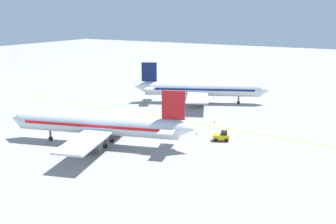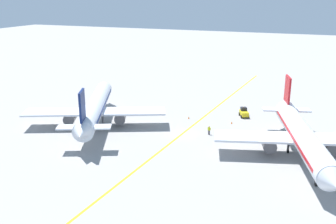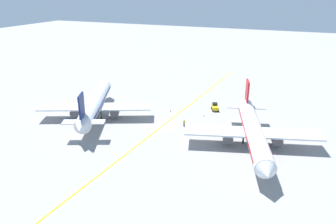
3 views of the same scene
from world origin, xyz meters
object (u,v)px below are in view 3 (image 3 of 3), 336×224
traffic_cone_by_wingtip (204,116)px  airplane_at_gate (253,131)px  traffic_cone_near_nose (97,105)px  baggage_tug_white (215,107)px  airplane_adjacent_stand (95,104)px  ground_crew_worker (184,123)px  traffic_cone_mid_apron (75,111)px  traffic_cone_far_edge (171,111)px

traffic_cone_by_wingtip → airplane_at_gate: bearing=138.3°
traffic_cone_near_nose → traffic_cone_by_wingtip: same height
baggage_tug_white → airplane_adjacent_stand: bearing=32.3°
airplane_adjacent_stand → baggage_tug_white: size_ratio=10.06×
ground_crew_worker → traffic_cone_by_wingtip: size_ratio=3.05×
airplane_at_gate → traffic_cone_mid_apron: bearing=-2.8°
traffic_cone_near_nose → traffic_cone_by_wingtip: 30.36m
airplane_adjacent_stand → traffic_cone_near_nose: size_ratio=61.25×
traffic_cone_by_wingtip → traffic_cone_far_edge: bearing=0.8°
traffic_cone_near_nose → traffic_cone_far_edge: size_ratio=1.00×
baggage_tug_white → traffic_cone_far_edge: size_ratio=6.09×
airplane_adjacent_stand → traffic_cone_by_wingtip: bearing=-156.3°
traffic_cone_mid_apron → airplane_at_gate: bearing=177.2°
baggage_tug_white → traffic_cone_by_wingtip: size_ratio=6.09×
traffic_cone_mid_apron → traffic_cone_far_edge: size_ratio=1.00×
airplane_at_gate → airplane_adjacent_stand: bearing=-2.1°
ground_crew_worker → traffic_cone_by_wingtip: (-2.58, -7.84, -0.63)m
ground_crew_worker → traffic_cone_by_wingtip: bearing=-108.2°
traffic_cone_by_wingtip → traffic_cone_far_edge: same height
ground_crew_worker → traffic_cone_far_edge: 10.20m
traffic_cone_by_wingtip → traffic_cone_far_edge: 9.24m
traffic_cone_by_wingtip → airplane_adjacent_stand: bearing=23.7°
airplane_adjacent_stand → traffic_cone_mid_apron: size_ratio=61.25×
baggage_tug_white → traffic_cone_near_nose: 32.84m
traffic_cone_near_nose → traffic_cone_far_edge: bearing=-171.0°
airplane_adjacent_stand → traffic_cone_far_edge: bearing=-145.7°
airplane_adjacent_stand → traffic_cone_by_wingtip: 27.88m
airplane_adjacent_stand → traffic_cone_mid_apron: bearing=-6.3°
airplane_at_gate → airplane_adjacent_stand: size_ratio=1.04×
ground_crew_worker → traffic_cone_near_nose: 27.93m
traffic_cone_by_wingtip → traffic_cone_far_edge: size_ratio=1.00×
airplane_at_gate → traffic_cone_far_edge: airplane_at_gate is taller
traffic_cone_near_nose → traffic_cone_far_edge: (-20.92, -3.32, 0.00)m
airplane_adjacent_stand → ground_crew_worker: (-22.76, -3.28, -2.80)m
ground_crew_worker → baggage_tug_white: bearing=-106.1°
traffic_cone_far_edge → traffic_cone_near_nose: bearing=9.0°
traffic_cone_mid_apron → airplane_adjacent_stand: bearing=173.7°
baggage_tug_white → traffic_cone_far_edge: (10.59, 5.89, -0.63)m
traffic_cone_by_wingtip → traffic_cone_far_edge: (9.24, 0.13, 0.00)m
traffic_cone_near_nose → airplane_adjacent_stand: bearing=122.2°
traffic_cone_near_nose → traffic_cone_by_wingtip: bearing=-173.5°
airplane_adjacent_stand → ground_crew_worker: bearing=-171.8°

